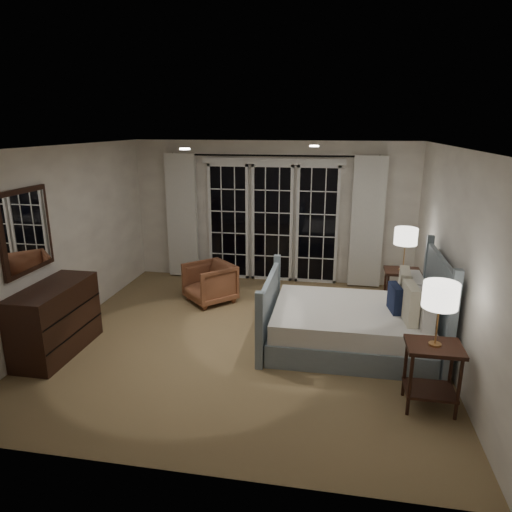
% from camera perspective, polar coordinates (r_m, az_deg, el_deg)
% --- Properties ---
extents(floor, '(5.00, 5.00, 0.00)m').
position_cam_1_polar(floor, '(6.21, -1.36, -10.23)').
color(floor, '#8E734C').
rests_on(floor, ground).
extents(ceiling, '(5.00, 5.00, 0.00)m').
position_cam_1_polar(ceiling, '(5.57, -1.53, 13.48)').
color(ceiling, white).
rests_on(ceiling, wall_back).
extents(wall_left, '(0.02, 5.00, 2.50)m').
position_cam_1_polar(wall_left, '(6.72, -22.85, 1.87)').
color(wall_left, white).
rests_on(wall_left, floor).
extents(wall_right, '(0.02, 5.00, 2.50)m').
position_cam_1_polar(wall_right, '(5.82, 23.44, -0.23)').
color(wall_right, white).
rests_on(wall_right, floor).
extents(wall_back, '(5.00, 0.02, 2.50)m').
position_cam_1_polar(wall_back, '(8.17, 2.07, 5.47)').
color(wall_back, white).
rests_on(wall_back, floor).
extents(wall_front, '(5.00, 0.02, 2.50)m').
position_cam_1_polar(wall_front, '(3.50, -9.74, -9.59)').
color(wall_front, white).
rests_on(wall_front, floor).
extents(french_doors, '(2.50, 0.04, 2.20)m').
position_cam_1_polar(french_doors, '(8.16, 2.02, 4.31)').
color(french_doors, black).
rests_on(french_doors, wall_back).
extents(curtain_rod, '(3.50, 0.03, 0.03)m').
position_cam_1_polar(curtain_rod, '(7.95, 2.04, 12.44)').
color(curtain_rod, black).
rests_on(curtain_rod, wall_back).
extents(curtain_left, '(0.55, 0.10, 2.25)m').
position_cam_1_polar(curtain_left, '(8.46, -9.22, 4.95)').
color(curtain_left, silver).
rests_on(curtain_left, curtain_rod).
extents(curtain_right, '(0.55, 0.10, 2.25)m').
position_cam_1_polar(curtain_right, '(8.01, 13.73, 4.08)').
color(curtain_right, silver).
rests_on(curtain_right, curtain_rod).
extents(downlight_a, '(0.12, 0.12, 0.01)m').
position_cam_1_polar(downlight_a, '(6.07, 7.28, 13.48)').
color(downlight_a, white).
rests_on(downlight_a, ceiling).
extents(downlight_b, '(0.12, 0.12, 0.01)m').
position_cam_1_polar(downlight_b, '(5.35, -8.90, 13.08)').
color(downlight_b, white).
rests_on(downlight_b, ceiling).
extents(bed, '(2.13, 1.52, 1.24)m').
position_cam_1_polar(bed, '(6.01, 12.21, -8.22)').
color(bed, gray).
rests_on(bed, floor).
extents(nightstand_left, '(0.53, 0.42, 0.69)m').
position_cam_1_polar(nightstand_left, '(4.95, 21.16, -12.75)').
color(nightstand_left, '#321910').
rests_on(nightstand_left, floor).
extents(nightstand_right, '(0.52, 0.41, 0.67)m').
position_cam_1_polar(nightstand_right, '(7.19, 17.71, -3.42)').
color(nightstand_right, '#321910').
rests_on(nightstand_right, floor).
extents(lamp_left, '(0.33, 0.33, 0.64)m').
position_cam_1_polar(lamp_left, '(4.65, 22.09, -4.63)').
color(lamp_left, tan).
rests_on(lamp_left, nightstand_left).
extents(lamp_right, '(0.33, 0.33, 0.64)m').
position_cam_1_polar(lamp_right, '(6.99, 18.22, 2.31)').
color(lamp_right, tan).
rests_on(lamp_right, nightstand_right).
extents(armchair, '(0.97, 0.97, 0.64)m').
position_cam_1_polar(armchair, '(7.35, -5.80, -3.36)').
color(armchair, brown).
rests_on(armchair, floor).
extents(dresser, '(0.53, 1.24, 0.88)m').
position_cam_1_polar(dresser, '(6.20, -23.77, -7.29)').
color(dresser, '#321910').
rests_on(dresser, floor).
extents(mirror, '(0.05, 0.85, 1.00)m').
position_cam_1_polar(mirror, '(6.01, -26.83, 2.79)').
color(mirror, '#321910').
rests_on(mirror, wall_left).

